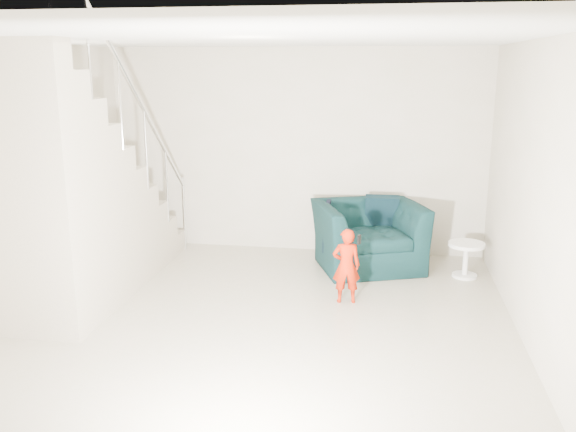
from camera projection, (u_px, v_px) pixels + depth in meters
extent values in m
plane|color=#9E947A|center=(252.00, 332.00, 5.80)|extent=(5.50, 5.50, 0.00)
plane|color=silver|center=(248.00, 37.00, 5.15)|extent=(5.50, 5.50, 0.00)
plane|color=#ABA48B|center=(296.00, 151.00, 8.11)|extent=(5.00, 0.00, 5.00)
plane|color=#ABA48B|center=(119.00, 313.00, 2.84)|extent=(5.00, 0.00, 5.00)
plane|color=#ABA48B|center=(542.00, 203.00, 5.08)|extent=(0.00, 5.50, 5.50)
imported|color=black|center=(368.00, 236.00, 7.58)|extent=(1.55, 1.46, 0.81)
imported|color=#AF1E05|center=(346.00, 266.00, 6.44)|extent=(0.32, 0.24, 0.81)
cylinder|color=white|center=(467.00, 245.00, 7.21)|extent=(0.42, 0.42, 0.04)
cylinder|color=white|center=(465.00, 262.00, 7.26)|extent=(0.06, 0.06, 0.38)
cylinder|color=white|center=(464.00, 275.00, 7.30)|extent=(0.30, 0.30, 0.03)
cube|color=#ADA089|center=(147.00, 240.00, 8.33)|extent=(1.00, 0.30, 0.27)
cube|color=#ADA089|center=(137.00, 237.00, 8.01)|extent=(1.00, 0.30, 0.54)
cube|color=#ADA089|center=(127.00, 233.00, 7.69)|extent=(1.00, 0.30, 0.81)
cube|color=#ADA089|center=(116.00, 229.00, 7.37)|extent=(1.00, 0.30, 1.08)
cube|color=#ADA089|center=(104.00, 224.00, 7.05)|extent=(1.00, 0.30, 1.35)
cube|color=#ADA089|center=(91.00, 219.00, 6.73)|extent=(1.00, 0.30, 1.62)
cube|color=#ADA089|center=(77.00, 214.00, 6.41)|extent=(1.00, 0.30, 1.89)
cube|color=#ADA089|center=(61.00, 208.00, 6.09)|extent=(1.00, 0.30, 2.16)
cube|color=#ADA089|center=(43.00, 201.00, 5.77)|extent=(1.00, 0.30, 2.43)
cube|color=#ADA089|center=(23.00, 194.00, 5.45)|extent=(1.00, 0.30, 2.70)
cylinder|color=silver|center=(131.00, 86.00, 6.45)|extent=(0.04, 3.03, 2.73)
cylinder|color=silver|center=(184.00, 213.00, 8.31)|extent=(0.04, 0.04, 1.00)
cube|color=black|center=(382.00, 211.00, 7.83)|extent=(0.43, 0.20, 0.42)
cube|color=black|center=(327.00, 225.00, 7.65)|extent=(0.05, 0.51, 0.57)
cube|color=black|center=(359.00, 240.00, 6.33)|extent=(0.04, 0.05, 0.10)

